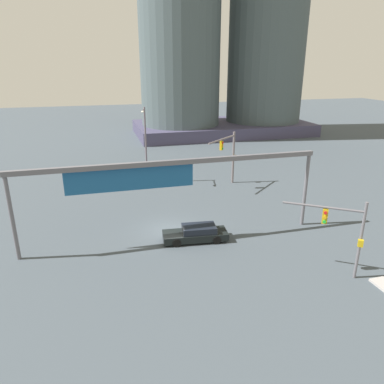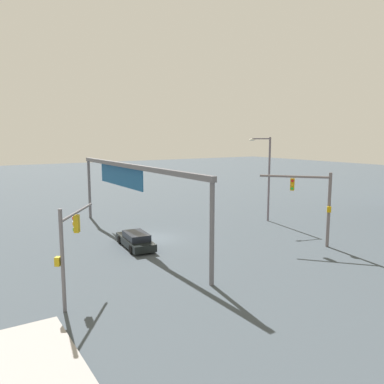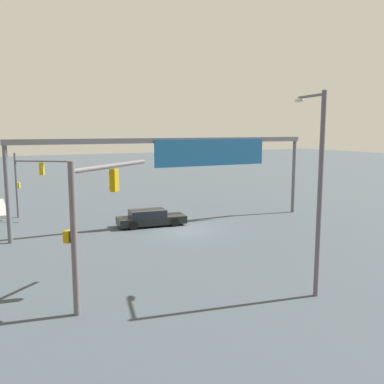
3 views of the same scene
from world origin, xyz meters
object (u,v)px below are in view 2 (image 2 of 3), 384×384
object	(u,v)px
traffic_signal_near_corner	(314,197)
streetlamp_curved_arm	(267,173)
sedan_car_approaching	(136,240)
traffic_signal_opposite_side	(69,240)

from	to	relation	value
traffic_signal_near_corner	streetlamp_curved_arm	xyz separation A→B (m)	(-8.53, 3.10, 1.01)
sedan_car_approaching	traffic_signal_opposite_side	bearing A→B (deg)	142.96
sedan_car_approaching	traffic_signal_near_corner	bearing A→B (deg)	-114.41
traffic_signal_near_corner	sedan_car_approaching	xyz separation A→B (m)	(-6.99, -11.88, -3.27)
traffic_signal_near_corner	sedan_car_approaching	world-z (taller)	traffic_signal_near_corner
traffic_signal_opposite_side	streetlamp_curved_arm	size ratio (longest dim) A/B	0.61
streetlamp_curved_arm	sedan_car_approaching	size ratio (longest dim) A/B	1.67
traffic_signal_opposite_side	sedan_car_approaching	size ratio (longest dim) A/B	1.02
traffic_signal_opposite_side	streetlamp_curved_arm	world-z (taller)	streetlamp_curved_arm
streetlamp_curved_arm	sedan_car_approaching	world-z (taller)	streetlamp_curved_arm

